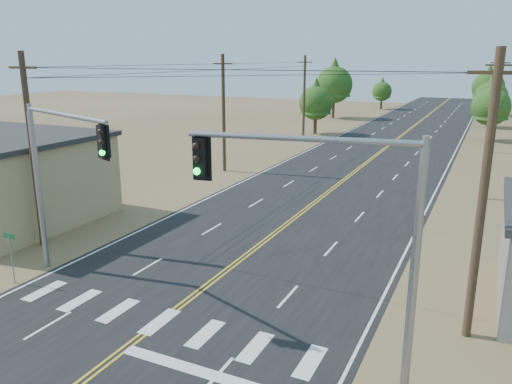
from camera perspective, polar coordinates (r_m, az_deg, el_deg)
The scene contains 16 objects.
road at distance 38.44m, azimuth 8.73°, elevation 0.36°, with size 15.00×200.00×0.02m, color black.
utility_pole_left_near at distance 27.87m, azimuth -24.20°, elevation 4.38°, with size 1.80×0.30×10.00m.
utility_pole_left_mid at distance 43.41m, azimuth -3.72°, elevation 9.03°, with size 1.80×0.30×10.00m.
utility_pole_left_far at distance 61.58m, azimuth 5.52°, elevation 10.76°, with size 1.80×0.30×10.00m.
utility_pole_right_near at distance 18.26m, azimuth 24.48°, elevation -0.67°, with size 1.80×0.30×10.00m.
utility_pole_right_mid at distance 37.96m, azimuth 25.41°, elevation 6.76°, with size 1.80×0.30×10.00m.
utility_pole_right_far at distance 57.87m, azimuth 25.70°, elevation 9.10°, with size 1.80×0.30×10.00m.
signal_mast_left at distance 22.78m, azimuth -22.08°, elevation 2.87°, with size 6.68×2.72×7.71m.
signal_mast_right at distance 14.01m, azimuth 10.23°, elevation -3.45°, with size 6.54×1.43×7.74m.
street_sign at distance 24.27m, azimuth -26.25°, elevation -5.99°, with size 0.70×0.06×2.35m.
tree_left_near at distance 66.21m, azimuth 6.86°, elevation 10.46°, with size 4.39×4.39×7.32m.
tree_left_mid at distance 84.64m, azimuth 8.95°, elevation 12.43°, with size 5.94×5.94×9.91m.
tree_left_far at distance 101.80m, azimuth 14.21°, elevation 11.30°, with size 3.73×3.73×6.21m.
tree_right_near at distance 66.10m, azimuth 25.31°, elevation 9.16°, with size 4.42×4.42×7.36m.
tree_right_mid at distance 79.33m, azimuth 25.28°, elevation 10.05°, with size 4.59×4.59×7.65m.
tree_right_far at distance 96.29m, azimuth 25.04°, elevation 11.13°, with size 5.29×5.29×8.82m.
Camera 1 is at (10.55, -5.69, 9.63)m, focal length 35.00 mm.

